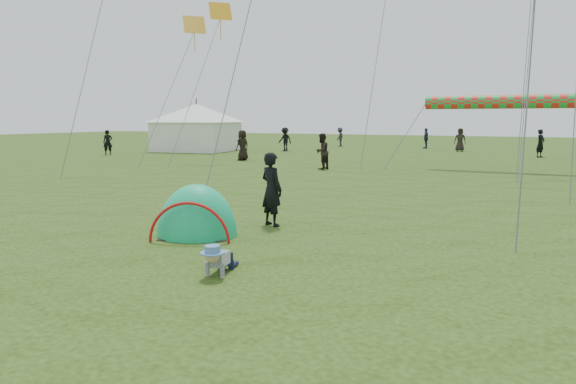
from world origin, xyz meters
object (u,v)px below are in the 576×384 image
at_px(crawling_toddler, 218,258).
at_px(event_marquee, 197,126).
at_px(standing_adult, 272,189).
at_px(popup_tent, 197,236).

height_order(crawling_toddler, event_marquee, event_marquee).
xyz_separation_m(crawling_toddler, standing_adult, (-1.00, 3.68, 0.58)).
bearing_deg(event_marquee, popup_tent, -62.80).
bearing_deg(popup_tent, standing_adult, 38.33).
height_order(crawling_toddler, standing_adult, standing_adult).
distance_m(standing_adult, event_marquee, 28.37).
height_order(popup_tent, event_marquee, event_marquee).
bearing_deg(standing_adult, popup_tent, 81.72).
relative_size(crawling_toddler, event_marquee, 0.13).
relative_size(popup_tent, event_marquee, 0.40).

